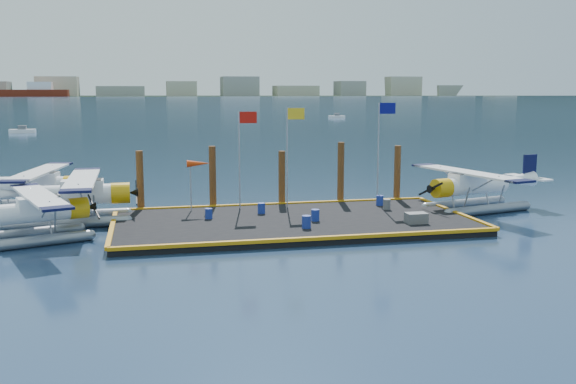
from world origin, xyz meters
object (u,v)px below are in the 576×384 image
Objects in this scene: flagpole_blue at (381,138)px; piling_2 at (282,180)px; seaplane_d at (472,188)px; drum_5 at (261,208)px; flagpole_red at (243,145)px; drum_0 at (209,214)px; drum_4 at (380,200)px; seaplane_a at (33,215)px; flagpole_yellow at (290,142)px; piling_1 at (213,179)px; drum_2 at (387,204)px; piling_3 at (341,175)px; seaplane_b at (76,198)px; piling_0 at (140,183)px; drum_1 at (315,215)px; windsock at (198,165)px; seaplane_c at (34,188)px; crate at (416,218)px; piling_4 at (397,175)px; drum_3 at (306,222)px.

flagpole_blue reaches higher than piling_2.
seaplane_d is 6.61m from flagpole_blue.
flagpole_red is at bearing 115.71° from drum_5.
drum_0 is 11.27m from drum_4.
seaplane_a is 15.63m from flagpole_yellow.
piling_1 is at bearing 64.22° from seaplane_d.
piling_3 reaches higher than drum_2.
drum_4 is 0.15× the size of piling_1.
seaplane_b is 2.51× the size of piling_0.
drum_0 is 0.15× the size of piling_0.
drum_1 is at bearing -32.73° from piling_0.
piling_3 is at bearing 13.25° from flagpole_red.
drum_4 is 11.73m from windsock.
drum_0 is 0.92× the size of drum_2.
seaplane_b is at bearing -177.22° from flagpole_yellow.
piling_2 is at bearing 39.16° from drum_0.
flagpole_blue reaches higher than seaplane_c.
piling_2 is (14.32, 6.48, 0.49)m from seaplane_a.
flagpole_yellow is 9.67m from piling_0.
seaplane_d is (24.28, -1.36, -0.05)m from seaplane_b.
piling_0 is at bearing 170.14° from flagpole_yellow.
crate is (20.23, -1.51, -0.72)m from seaplane_a.
piling_3 is (8.50, 0.00, 0.05)m from piling_1.
windsock is at bearing 180.00° from flagpole_blue.
seaplane_b is at bearing 139.39° from seaplane_a.
drum_5 is 10.58m from piling_4.
drum_0 is at bearing -167.01° from flagpole_blue.
seaplane_d is 16.86m from drum_0.
windsock is 0.74× the size of piling_1.
flagpole_blue is at bearing 11.98° from drum_5.
flagpole_yellow is 1.55× the size of piling_4.
seaplane_c is 2.48× the size of piling_0.
piling_0 is (-14.91, 2.31, 1.28)m from drum_4.
drum_1 is at bearing -84.34° from piling_2.
flagpole_blue is (8.16, 1.73, 3.97)m from drum_5.
seaplane_c is at bearing 169.42° from seaplane_a.
flagpole_yellow is (3.00, 0.00, 0.12)m from flagpole_red.
drum_1 reaches higher than drum_4.
piling_0 is 1.00× the size of piling_4.
piling_1 is (-10.70, 1.60, -2.59)m from flagpole_blue.
flagpole_blue reaches higher than seaplane_d.
flagpole_blue is (8.99, -0.00, 0.29)m from flagpole_red.
flagpole_blue reaches higher than piling_4.
piling_1 reaches higher than windsock.
flagpole_yellow is 5.87m from windsock.
seaplane_a is 2.37× the size of piling_2.
piling_3 is (-2.20, 1.60, -2.54)m from flagpole_blue.
windsock is 9.72m from piling_3.
seaplane_a is 19.44m from piling_3.
drum_2 is 7.46m from drum_3.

